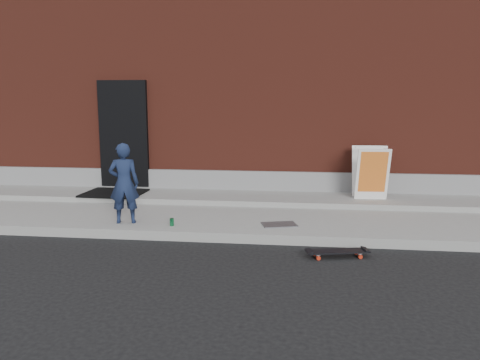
# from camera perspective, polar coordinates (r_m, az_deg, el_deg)

# --- Properties ---
(ground) EXTENTS (80.00, 80.00, 0.00)m
(ground) POSITION_cam_1_polar(r_m,az_deg,el_deg) (7.05, -2.05, -7.69)
(ground) COLOR black
(ground) RESTS_ON ground
(sidewalk) EXTENTS (20.00, 3.00, 0.15)m
(sidewalk) POSITION_cam_1_polar(r_m,az_deg,el_deg) (8.46, -0.48, -4.21)
(sidewalk) COLOR gray
(sidewalk) RESTS_ON ground
(apron) EXTENTS (20.00, 1.20, 0.10)m
(apron) POSITION_cam_1_polar(r_m,az_deg,el_deg) (9.31, 0.23, -2.14)
(apron) COLOR gray
(apron) RESTS_ON sidewalk
(building) EXTENTS (20.00, 8.10, 5.00)m
(building) POSITION_cam_1_polar(r_m,az_deg,el_deg) (13.69, 2.50, 11.29)
(building) COLOR maroon
(building) RESTS_ON ground
(child) EXTENTS (0.53, 0.42, 1.30)m
(child) POSITION_cam_1_polar(r_m,az_deg,el_deg) (7.69, -13.96, -0.39)
(child) COLOR #172241
(child) RESTS_ON sidewalk
(skateboard) EXTENTS (0.86, 0.39, 0.09)m
(skateboard) POSITION_cam_1_polar(r_m,az_deg,el_deg) (6.55, 11.80, -8.56)
(skateboard) COLOR red
(skateboard) RESTS_ON ground
(pizza_sign) EXTENTS (0.64, 0.75, 1.01)m
(pizza_sign) POSITION_cam_1_polar(r_m,az_deg,el_deg) (9.26, 15.61, 0.92)
(pizza_sign) COLOR white
(pizza_sign) RESTS_ON apron
(soda_can) EXTENTS (0.08, 0.08, 0.12)m
(soda_can) POSITION_cam_1_polar(r_m,az_deg,el_deg) (7.48, -8.31, -5.09)
(soda_can) COLOR #17743E
(soda_can) RESTS_ON sidewalk
(doormat) EXTENTS (1.20, 0.98, 0.03)m
(doormat) POSITION_cam_1_polar(r_m,az_deg,el_deg) (9.75, -15.09, -1.54)
(doormat) COLOR black
(doormat) RESTS_ON apron
(utility_plate) EXTENTS (0.61, 0.47, 0.02)m
(utility_plate) POSITION_cam_1_polar(r_m,az_deg,el_deg) (7.49, 4.81, -5.43)
(utility_plate) COLOR #5B5C60
(utility_plate) RESTS_ON sidewalk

